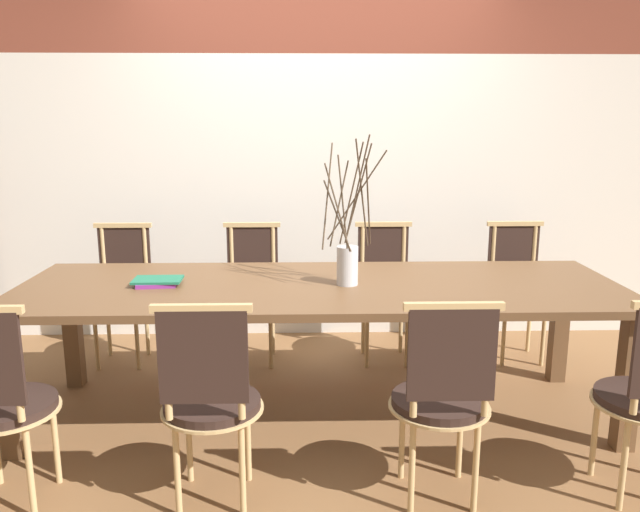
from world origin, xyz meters
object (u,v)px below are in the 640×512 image
object	(u,v)px
chair_far_center	(384,287)
vase_centerpiece	(348,257)
chair_near_center	(442,393)
book_stack	(157,282)
dining_table	(320,298)

from	to	relation	value
chair_far_center	vase_centerpiece	size ratio (longest dim) A/B	1.17
chair_near_center	book_stack	bearing A→B (deg)	148.17
book_stack	chair_far_center	bearing A→B (deg)	32.20
dining_table	chair_near_center	xyz separation A→B (m)	(0.47, -0.81, -0.17)
dining_table	chair_far_center	xyz separation A→B (m)	(0.45, 0.81, -0.17)
chair_near_center	book_stack	size ratio (longest dim) A/B	3.60
chair_far_center	book_stack	world-z (taller)	chair_far_center
dining_table	chair_near_center	size ratio (longest dim) A/B	3.47
dining_table	chair_far_center	world-z (taller)	chair_far_center
dining_table	vase_centerpiece	xyz separation A→B (m)	(0.14, -0.01, 0.22)
chair_near_center	book_stack	xyz separation A→B (m)	(-1.32, 0.82, 0.26)
chair_near_center	vase_centerpiece	distance (m)	0.95
chair_near_center	chair_far_center	xyz separation A→B (m)	(-0.03, 1.63, 0.00)
dining_table	book_stack	world-z (taller)	book_stack
book_stack	vase_centerpiece	bearing A→B (deg)	-0.60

